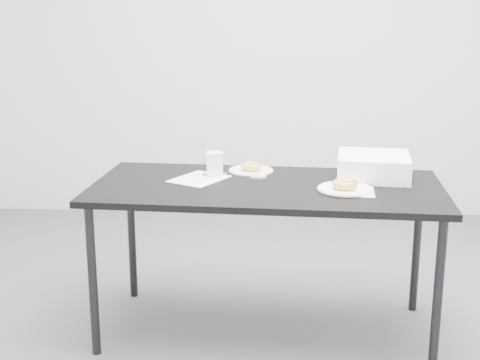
{
  "coord_description": "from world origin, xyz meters",
  "views": [
    {
      "loc": [
        0.15,
        -2.95,
        1.53
      ],
      "look_at": [
        0.02,
        0.02,
        0.77
      ],
      "focal_mm": 50.0,
      "sensor_mm": 36.0,
      "label": 1
    }
  ],
  "objects_px": {
    "coffee_cup": "(215,164)",
    "donut_near": "(345,184)",
    "pen": "(214,174)",
    "donut_far": "(251,167)",
    "scorecard": "(199,179)",
    "table": "(267,196)",
    "bakery_box": "(373,166)",
    "plate_near": "(345,189)",
    "plate_far": "(251,171)"
  },
  "relations": [
    {
      "from": "coffee_cup",
      "to": "donut_near",
      "type": "bearing_deg",
      "value": -21.58
    },
    {
      "from": "pen",
      "to": "donut_far",
      "type": "distance_m",
      "value": 0.2
    },
    {
      "from": "scorecard",
      "to": "donut_far",
      "type": "bearing_deg",
      "value": 65.56
    },
    {
      "from": "scorecard",
      "to": "coffee_cup",
      "type": "distance_m",
      "value": 0.11
    },
    {
      "from": "table",
      "to": "scorecard",
      "type": "xyz_separation_m",
      "value": [
        -0.32,
        0.1,
        0.06
      ]
    },
    {
      "from": "bakery_box",
      "to": "plate_near",
      "type": "bearing_deg",
      "value": -115.76
    },
    {
      "from": "donut_near",
      "to": "bakery_box",
      "type": "relative_size",
      "value": 0.35
    },
    {
      "from": "scorecard",
      "to": "donut_far",
      "type": "distance_m",
      "value": 0.3
    },
    {
      "from": "pen",
      "to": "coffee_cup",
      "type": "relative_size",
      "value": 1.03
    },
    {
      "from": "plate_near",
      "to": "donut_near",
      "type": "distance_m",
      "value": 0.02
    },
    {
      "from": "plate_far",
      "to": "bakery_box",
      "type": "relative_size",
      "value": 0.66
    },
    {
      "from": "donut_far",
      "to": "coffee_cup",
      "type": "xyz_separation_m",
      "value": [
        -0.17,
        -0.11,
        0.04
      ]
    },
    {
      "from": "donut_near",
      "to": "plate_near",
      "type": "bearing_deg",
      "value": 0.0
    },
    {
      "from": "scorecard",
      "to": "plate_near",
      "type": "distance_m",
      "value": 0.7
    },
    {
      "from": "table",
      "to": "donut_near",
      "type": "height_order",
      "value": "donut_near"
    },
    {
      "from": "table",
      "to": "coffee_cup",
      "type": "height_order",
      "value": "coffee_cup"
    },
    {
      "from": "donut_near",
      "to": "table",
      "type": "bearing_deg",
      "value": 166.24
    },
    {
      "from": "pen",
      "to": "plate_near",
      "type": "distance_m",
      "value": 0.66
    },
    {
      "from": "pen",
      "to": "plate_far",
      "type": "xyz_separation_m",
      "value": [
        0.18,
        0.09,
        -0.0
      ]
    },
    {
      "from": "table",
      "to": "bakery_box",
      "type": "height_order",
      "value": "bakery_box"
    },
    {
      "from": "scorecard",
      "to": "donut_near",
      "type": "relative_size",
      "value": 2.24
    },
    {
      "from": "pen",
      "to": "coffee_cup",
      "type": "xyz_separation_m",
      "value": [
        0.0,
        -0.02,
        0.05
      ]
    },
    {
      "from": "donut_far",
      "to": "coffee_cup",
      "type": "relative_size",
      "value": 0.88
    },
    {
      "from": "scorecard",
      "to": "plate_far",
      "type": "xyz_separation_m",
      "value": [
        0.24,
        0.17,
        0.0
      ]
    },
    {
      "from": "plate_near",
      "to": "donut_near",
      "type": "height_order",
      "value": "donut_near"
    },
    {
      "from": "donut_near",
      "to": "pen",
      "type": "bearing_deg",
      "value": 157.21
    },
    {
      "from": "plate_near",
      "to": "bakery_box",
      "type": "distance_m",
      "value": 0.3
    },
    {
      "from": "pen",
      "to": "bakery_box",
      "type": "relative_size",
      "value": 0.36
    },
    {
      "from": "pen",
      "to": "donut_near",
      "type": "xyz_separation_m",
      "value": [
        0.61,
        -0.26,
        0.02
      ]
    },
    {
      "from": "table",
      "to": "pen",
      "type": "distance_m",
      "value": 0.32
    },
    {
      "from": "table",
      "to": "scorecard",
      "type": "distance_m",
      "value": 0.34
    },
    {
      "from": "table",
      "to": "scorecard",
      "type": "bearing_deg",
      "value": 167.85
    },
    {
      "from": "plate_far",
      "to": "plate_near",
      "type": "bearing_deg",
      "value": -39.01
    },
    {
      "from": "donut_near",
      "to": "donut_far",
      "type": "xyz_separation_m",
      "value": [
        -0.43,
        0.35,
        -0.01
      ]
    },
    {
      "from": "bakery_box",
      "to": "pen",
      "type": "bearing_deg",
      "value": -173.41
    },
    {
      "from": "plate_far",
      "to": "coffee_cup",
      "type": "relative_size",
      "value": 1.87
    },
    {
      "from": "bakery_box",
      "to": "donut_near",
      "type": "bearing_deg",
      "value": -115.76
    },
    {
      "from": "donut_far",
      "to": "bakery_box",
      "type": "distance_m",
      "value": 0.6
    },
    {
      "from": "plate_near",
      "to": "bakery_box",
      "type": "bearing_deg",
      "value": 57.08
    },
    {
      "from": "coffee_cup",
      "to": "scorecard",
      "type": "bearing_deg",
      "value": -140.32
    },
    {
      "from": "plate_near",
      "to": "pen",
      "type": "bearing_deg",
      "value": 157.21
    },
    {
      "from": "donut_near",
      "to": "plate_far",
      "type": "height_order",
      "value": "donut_near"
    },
    {
      "from": "pen",
      "to": "bakery_box",
      "type": "bearing_deg",
      "value": -12.79
    },
    {
      "from": "coffee_cup",
      "to": "pen",
      "type": "bearing_deg",
      "value": 105.61
    },
    {
      "from": "plate_near",
      "to": "bakery_box",
      "type": "xyz_separation_m",
      "value": [
        0.16,
        0.25,
        0.05
      ]
    },
    {
      "from": "plate_far",
      "to": "pen",
      "type": "bearing_deg",
      "value": -152.2
    },
    {
      "from": "scorecard",
      "to": "pen",
      "type": "relative_size",
      "value": 2.15
    },
    {
      "from": "scorecard",
      "to": "plate_far",
      "type": "distance_m",
      "value": 0.3
    },
    {
      "from": "scorecard",
      "to": "bakery_box",
      "type": "height_order",
      "value": "bakery_box"
    },
    {
      "from": "plate_far",
      "to": "coffee_cup",
      "type": "distance_m",
      "value": 0.21
    }
  ]
}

